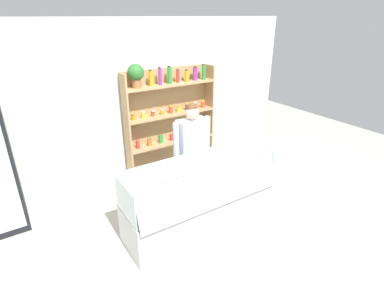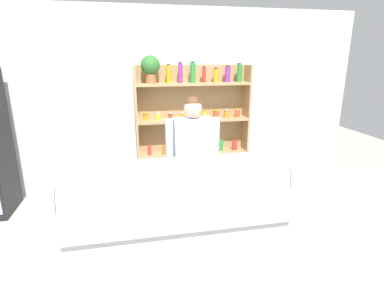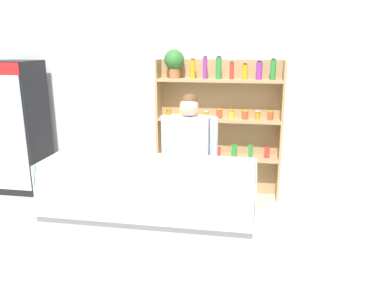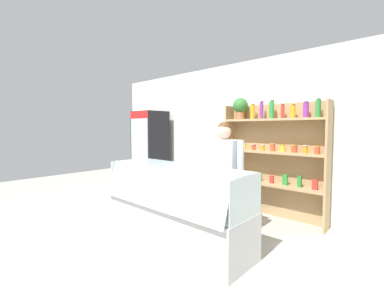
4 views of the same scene
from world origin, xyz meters
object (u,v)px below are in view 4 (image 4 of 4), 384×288
deli_display_case (175,219)px  shop_clerk (223,168)px  drinks_fridge (150,152)px  shelving_unit (270,149)px

deli_display_case → shop_clerk: size_ratio=1.31×
drinks_fridge → shelving_unit: bearing=5.9°
drinks_fridge → shelving_unit: size_ratio=0.92×
deli_display_case → drinks_fridge: bearing=147.8°
shelving_unit → shop_clerk: bearing=-98.4°
drinks_fridge → deli_display_case: drinks_fridge is taller
drinks_fridge → deli_display_case: 2.82m
drinks_fridge → shelving_unit: 2.81m
shelving_unit → shop_clerk: size_ratio=1.28×
deli_display_case → shop_clerk: 0.94m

